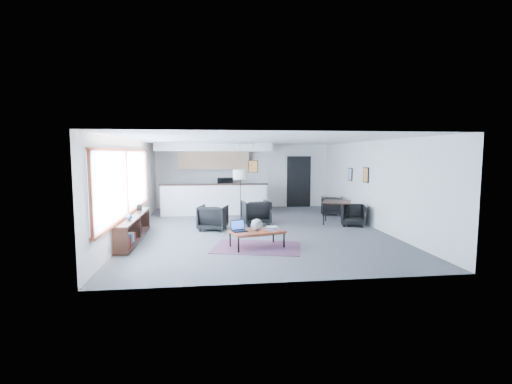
{
  "coord_description": "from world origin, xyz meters",
  "views": [
    {
      "loc": [
        -1.35,
        -10.61,
        2.23
      ],
      "look_at": [
        0.02,
        0.4,
        1.06
      ],
      "focal_mm": 26.0,
      "sensor_mm": 36.0,
      "label": 1
    }
  ],
  "objects": [
    {
      "name": "laptop",
      "position": [
        -0.7,
        -2.04,
        0.48
      ],
      "size": [
        0.41,
        0.36,
        0.24
      ],
      "rotation": [
        0.0,
        0.0,
        0.3
      ],
      "color": "black",
      "rests_on": "coffee_table"
    },
    {
      "name": "dining_chair_far",
      "position": [
        3.0,
        2.21,
        0.32
      ],
      "size": [
        0.77,
        0.75,
        0.63
      ],
      "primitive_type": "imported",
      "rotation": [
        0.0,
        0.0,
        2.8
      ],
      "color": "black",
      "rests_on": "floor"
    },
    {
      "name": "wall_art_upper",
      "position": [
        3.47,
        1.7,
        1.5
      ],
      "size": [
        0.03,
        0.34,
        0.44
      ],
      "color": "black",
      "rests_on": "room"
    },
    {
      "name": "room",
      "position": [
        0.0,
        0.0,
        1.3
      ],
      "size": [
        7.02,
        9.02,
        2.62
      ],
      "color": "#4B4B4E",
      "rests_on": "ground"
    },
    {
      "name": "kitchenette",
      "position": [
        -1.2,
        3.71,
        1.38
      ],
      "size": [
        4.2,
        1.96,
        2.6
      ],
      "color": "white",
      "rests_on": "floor"
    },
    {
      "name": "microwave",
      "position": [
        -0.75,
        4.15,
        1.13
      ],
      "size": [
        0.63,
        0.41,
        0.4
      ],
      "primitive_type": "imported",
      "rotation": [
        0.0,
        0.0,
        -0.16
      ],
      "color": "black",
      "rests_on": "kitchenette"
    },
    {
      "name": "coffee_table",
      "position": [
        -0.27,
        -2.08,
        0.37
      ],
      "size": [
        1.38,
        0.99,
        0.41
      ],
      "rotation": [
        0.0,
        0.0,
        0.28
      ],
      "color": "maroon",
      "rests_on": "floor"
    },
    {
      "name": "book_stack",
      "position": [
        0.09,
        -2.04,
        0.45
      ],
      "size": [
        0.33,
        0.28,
        0.09
      ],
      "rotation": [
        0.0,
        0.0,
        -0.17
      ],
      "color": "silver",
      "rests_on": "coffee_table"
    },
    {
      "name": "coaster",
      "position": [
        -0.15,
        -2.29,
        0.41
      ],
      "size": [
        0.12,
        0.12,
        0.01
      ],
      "rotation": [
        0.0,
        0.0,
        0.15
      ],
      "color": "#E5590C",
      "rests_on": "coffee_table"
    },
    {
      "name": "dining_table",
      "position": [
        2.62,
        0.58,
        0.65
      ],
      "size": [
        1.11,
        1.11,
        0.71
      ],
      "rotation": [
        0.0,
        0.0,
        -0.4
      ],
      "color": "black",
      "rests_on": "floor"
    },
    {
      "name": "wall_art_lower",
      "position": [
        3.47,
        0.4,
        1.55
      ],
      "size": [
        0.03,
        0.38,
        0.48
      ],
      "color": "black",
      "rests_on": "room"
    },
    {
      "name": "console",
      "position": [
        -3.3,
        -1.05,
        0.33
      ],
      "size": [
        0.35,
        3.0,
        0.8
      ],
      "color": "black",
      "rests_on": "floor"
    },
    {
      "name": "floor_lamp",
      "position": [
        -0.36,
        1.53,
        1.47
      ],
      "size": [
        0.58,
        0.58,
        1.69
      ],
      "rotation": [
        0.0,
        0.0,
        -0.23
      ],
      "color": "black",
      "rests_on": "floor"
    },
    {
      "name": "kilim_rug",
      "position": [
        -0.27,
        -2.08,
        0.01
      ],
      "size": [
        2.32,
        1.85,
        0.01
      ],
      "rotation": [
        0.0,
        0.0,
        -0.25
      ],
      "color": "#512A3F",
      "rests_on": "floor"
    },
    {
      "name": "doorway",
      "position": [
        2.3,
        4.42,
        1.07
      ],
      "size": [
        1.1,
        0.12,
        2.15
      ],
      "color": "black",
      "rests_on": "room"
    },
    {
      "name": "armchair_right",
      "position": [
        0.05,
        0.76,
        0.42
      ],
      "size": [
        0.91,
        0.86,
        0.84
      ],
      "primitive_type": "imported",
      "rotation": [
        0.0,
        0.0,
        3.27
      ],
      "color": "black",
      "rests_on": "floor"
    },
    {
      "name": "window",
      "position": [
        -3.46,
        -0.9,
        1.46
      ],
      "size": [
        0.1,
        5.95,
        1.66
      ],
      "color": "#8CBFFF",
      "rests_on": "room"
    },
    {
      "name": "dining_chair_near",
      "position": [
        3.0,
        0.19,
        0.31
      ],
      "size": [
        0.74,
        0.71,
        0.62
      ],
      "primitive_type": "imported",
      "rotation": [
        0.0,
        0.0,
        -0.31
      ],
      "color": "black",
      "rests_on": "floor"
    },
    {
      "name": "track_light",
      "position": [
        -0.59,
        2.2,
        2.53
      ],
      "size": [
        1.6,
        0.07,
        0.15
      ],
      "color": "silver",
      "rests_on": "room"
    },
    {
      "name": "ceramic_pot",
      "position": [
        -0.27,
        -2.05,
        0.54
      ],
      "size": [
        0.28,
        0.28,
        0.28
      ],
      "rotation": [
        0.0,
        0.0,
        -0.33
      ],
      "color": "gray",
      "rests_on": "coffee_table"
    },
    {
      "name": "armchair_left",
      "position": [
        -1.28,
        0.1,
        0.4
      ],
      "size": [
        0.94,
        0.9,
        0.79
      ],
      "primitive_type": "imported",
      "rotation": [
        0.0,
        0.0,
        2.87
      ],
      "color": "black",
      "rests_on": "floor"
    }
  ]
}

